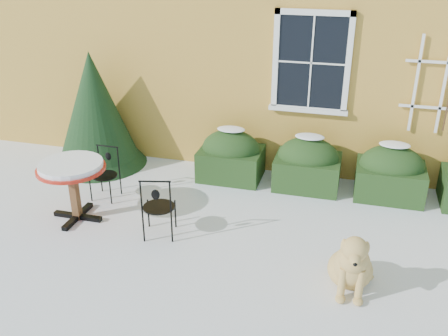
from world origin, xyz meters
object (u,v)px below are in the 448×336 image
(evergreen_shrub, at_px, (96,121))
(dog, at_px, (352,265))
(bistro_table, at_px, (72,172))
(patio_chair_near, at_px, (158,206))
(patio_chair_far, at_px, (106,173))

(evergreen_shrub, distance_m, dog, 5.24)
(bistro_table, bearing_deg, patio_chair_near, -5.01)
(patio_chair_far, relative_size, dog, 0.87)
(patio_chair_far, bearing_deg, bistro_table, -97.86)
(bistro_table, height_order, patio_chair_far, bistro_table)
(patio_chair_near, bearing_deg, bistro_table, -18.24)
(patio_chair_near, height_order, patio_chair_far, patio_chair_near)
(evergreen_shrub, bearing_deg, patio_chair_near, -45.41)
(dog, bearing_deg, patio_chair_near, 165.77)
(evergreen_shrub, relative_size, patio_chair_far, 2.49)
(dog, bearing_deg, evergreen_shrub, 148.04)
(patio_chair_near, height_order, dog, patio_chair_near)
(patio_chair_near, distance_m, patio_chair_far, 1.51)
(bistro_table, relative_size, dog, 1.02)
(patio_chair_near, relative_size, patio_chair_far, 1.12)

